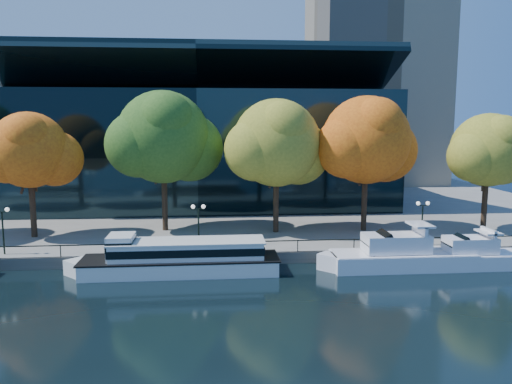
{
  "coord_description": "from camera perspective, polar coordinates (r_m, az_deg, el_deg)",
  "views": [
    {
      "loc": [
        -2.35,
        -38.46,
        12.14
      ],
      "look_at": [
        1.79,
        8.0,
        5.58
      ],
      "focal_mm": 35.0,
      "sensor_mm": 36.0,
      "label": 1
    }
  ],
  "objects": [
    {
      "name": "ground",
      "position": [
        40.4,
        -1.54,
        -9.48
      ],
      "size": [
        160.0,
        160.0,
        0.0
      ],
      "primitive_type": "plane",
      "color": "black",
      "rests_on": "ground"
    },
    {
      "name": "cruiser_near",
      "position": [
        43.4,
        15.73,
        -6.93
      ],
      "size": [
        13.11,
        3.38,
        3.8
      ],
      "color": "white",
      "rests_on": "ground"
    },
    {
      "name": "lamp_2",
      "position": [
        47.68,
        18.5,
        -2.27
      ],
      "size": [
        1.26,
        0.36,
        4.03
      ],
      "color": "black",
      "rests_on": "promenade"
    },
    {
      "name": "lamp_1",
      "position": [
        43.74,
        -6.6,
        -2.8
      ],
      "size": [
        1.26,
        0.36,
        4.03
      ],
      "color": "black",
      "rests_on": "promenade"
    },
    {
      "name": "tree_2",
      "position": [
        51.63,
        -10.36,
        5.97
      ],
      "size": [
        11.77,
        9.65,
        14.33
      ],
      "color": "black",
      "rests_on": "promenade"
    },
    {
      "name": "railing",
      "position": [
        43.0,
        -1.82,
        -5.72
      ],
      "size": [
        88.2,
        0.08,
        0.99
      ],
      "color": "black",
      "rests_on": "promenade"
    },
    {
      "name": "tree_3",
      "position": [
        50.03,
        2.55,
        5.42
      ],
      "size": [
        10.98,
        9.01,
        13.47
      ],
      "color": "black",
      "rests_on": "promenade"
    },
    {
      "name": "lamp_0",
      "position": [
        47.15,
        -27.01,
        -2.84
      ],
      "size": [
        1.26,
        0.36,
        4.03
      ],
      "color": "black",
      "rests_on": "promenade"
    },
    {
      "name": "tree_4",
      "position": [
        51.99,
        12.68,
        5.61
      ],
      "size": [
        11.16,
        9.15,
        13.79
      ],
      "color": "black",
      "rests_on": "promenade"
    },
    {
      "name": "office_tower",
      "position": [
        100.46,
        13.42,
        19.8
      ],
      "size": [
        22.5,
        22.5,
        65.9
      ],
      "color": "gray",
      "rests_on": "ground"
    },
    {
      "name": "promenade",
      "position": [
        75.77,
        -3.25,
        -0.84
      ],
      "size": [
        90.0,
        67.08,
        1.0
      ],
      "color": "slate",
      "rests_on": "ground"
    },
    {
      "name": "tour_boat",
      "position": [
        40.98,
        -9.17,
        -7.3
      ],
      "size": [
        17.26,
        3.85,
        3.27
      ],
      "color": "white",
      "rests_on": "ground"
    },
    {
      "name": "cruiser_far",
      "position": [
        45.78,
        23.23,
        -6.67
      ],
      "size": [
        10.19,
        2.82,
        3.33
      ],
      "color": "white",
      "rests_on": "ground"
    },
    {
      "name": "convention_building",
      "position": [
        70.36,
        -6.45,
        5.0
      ],
      "size": [
        50.0,
        24.57,
        21.43
      ],
      "color": "black",
      "rests_on": "ground"
    },
    {
      "name": "tree_5",
      "position": [
        55.51,
        25.14,
        4.2
      ],
      "size": [
        9.22,
        7.56,
        12.04
      ],
      "color": "black",
      "rests_on": "promenade"
    },
    {
      "name": "tree_1",
      "position": [
        52.37,
        -24.35,
        4.22
      ],
      "size": [
        9.1,
        7.46,
        12.13
      ],
      "color": "black",
      "rests_on": "promenade"
    }
  ]
}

